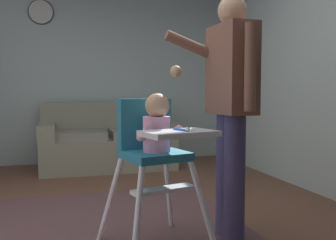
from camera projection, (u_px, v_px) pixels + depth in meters
wall_far at (88, 70)px, 5.35m from camera, size 4.82×0.06×2.63m
area_rug at (105, 240)px, 2.51m from camera, size 2.08×2.47×0.01m
couch at (108, 142)px, 4.97m from camera, size 1.71×0.86×0.86m
high_chair at (155, 141)px, 2.35m from camera, size 0.72×0.81×0.99m
adult_standing at (230, 104)px, 2.49m from camera, size 0.52×0.49×1.62m
wall_clock at (41, 12)px, 5.08m from camera, size 0.34×0.04×0.34m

